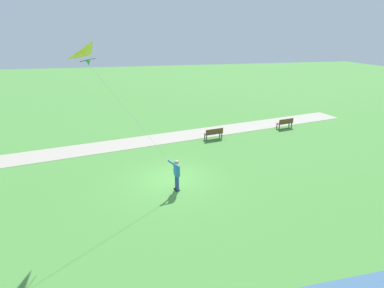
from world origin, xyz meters
name	(u,v)px	position (x,y,z in m)	size (l,w,h in m)	color
ground_plane	(172,180)	(0.00, 0.00, 0.00)	(120.00, 120.00, 0.00)	#4C8E3D
walkway_path	(182,136)	(-7.27, 2.00, 0.01)	(2.40, 32.00, 0.02)	#ADA393
person_kite_flyer	(176,172)	(1.18, 0.07, 1.05)	(0.52, 0.62, 1.83)	#232328
flying_kite	(94,54)	(1.90, -3.29, 7.08)	(1.71, 3.53, 5.75)	yellow
park_bench_near_walkway	(214,133)	(-5.99, 4.27, 0.51)	(0.71, 1.56, 0.88)	brown
park_bench_far_walkway	(285,123)	(-7.28, 11.15, 0.51)	(0.71, 1.56, 0.88)	brown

